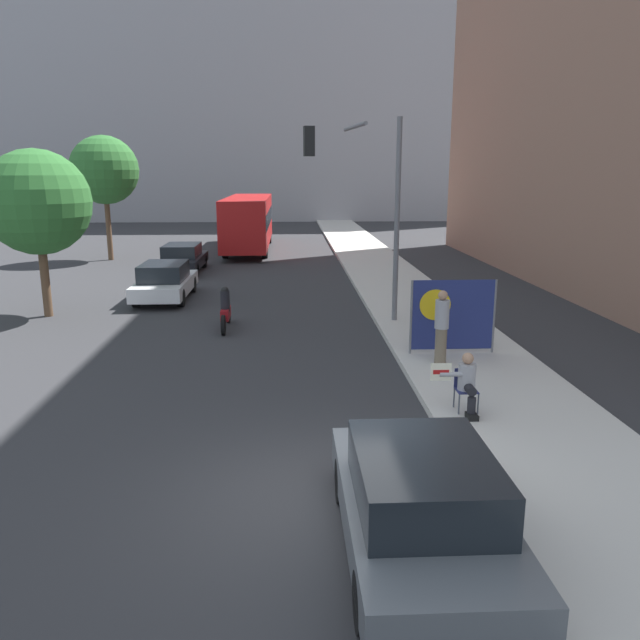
{
  "coord_description": "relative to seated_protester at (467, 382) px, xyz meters",
  "views": [
    {
      "loc": [
        -0.36,
        -8.3,
        4.68
      ],
      "look_at": [
        0.35,
        5.91,
        1.31
      ],
      "focal_mm": 35.0,
      "sensor_mm": 36.0,
      "label": 1
    }
  ],
  "objects": [
    {
      "name": "sidewalk_curb",
      "position": [
        1.05,
        12.1,
        -0.69
      ],
      "size": [
        3.45,
        90.0,
        0.16
      ],
      "primitive_type": "cube",
      "color": "beige",
      "rests_on": "ground_plane"
    },
    {
      "name": "motorcycle_on_road",
      "position": [
        -5.34,
        7.5,
        -0.21
      ],
      "size": [
        0.28,
        2.18,
        1.33
      ],
      "color": "maroon",
      "rests_on": "ground_plane"
    },
    {
      "name": "street_tree_near_curb",
      "position": [
        -11.44,
        9.54,
        2.97
      ],
      "size": [
        3.38,
        3.38,
        5.44
      ],
      "color": "brown",
      "rests_on": "ground_plane"
    },
    {
      "name": "seated_protester",
      "position": [
        0.0,
        0.0,
        0.0
      ],
      "size": [
        0.93,
        0.77,
        1.16
      ],
      "rotation": [
        0.0,
        0.0,
        0.13
      ],
      "color": "#474C56",
      "rests_on": "sidewalk_curb"
    },
    {
      "name": "building_backdrop_far",
      "position": [
        -5.02,
        56.24,
        15.52
      ],
      "size": [
        52.0,
        12.0,
        32.59
      ],
      "color": "#99999E",
      "rests_on": "ground_plane"
    },
    {
      "name": "city_bus_on_road",
      "position": [
        -5.83,
        27.58,
        1.09
      ],
      "size": [
        2.53,
        12.29,
        3.23
      ],
      "color": "red",
      "rests_on": "ground_plane"
    },
    {
      "name": "jogger_on_sidewalk",
      "position": [
        0.26,
        3.15,
        0.31
      ],
      "size": [
        0.34,
        0.34,
        1.8
      ],
      "rotation": [
        0.0,
        0.0,
        2.54
      ],
      "color": "#756651",
      "rests_on": "sidewalk_curb"
    },
    {
      "name": "protest_banner",
      "position": [
        0.74,
        4.02,
        0.39
      ],
      "size": [
        2.2,
        0.06,
        1.9
      ],
      "color": "slate",
      "rests_on": "sidewalk_curb"
    },
    {
      "name": "ground_plane",
      "position": [
        -3.02,
        -2.9,
        -0.77
      ],
      "size": [
        160.0,
        160.0,
        0.0
      ],
      "primitive_type": "plane",
      "color": "#303033"
    },
    {
      "name": "street_tree_midblock",
      "position": [
        -13.17,
        23.46,
        4.03
      ],
      "size": [
        3.61,
        3.61,
        6.62
      ],
      "color": "brown",
      "rests_on": "ground_plane"
    },
    {
      "name": "traffic_light_pole",
      "position": [
        -1.06,
        7.65,
        3.49
      ],
      "size": [
        2.92,
        2.69,
        6.12
      ],
      "color": "slate",
      "rests_on": "sidewalk_curb"
    },
    {
      "name": "car_on_road_nearest",
      "position": [
        -8.05,
        12.16,
        -0.07
      ],
      "size": [
        1.81,
        4.46,
        1.4
      ],
      "color": "white",
      "rests_on": "ground_plane"
    },
    {
      "name": "parked_car_curbside",
      "position": [
        -1.8,
        -4.34,
        -0.06
      ],
      "size": [
        1.87,
        4.24,
        1.43
      ],
      "color": "#565B60",
      "rests_on": "ground_plane"
    },
    {
      "name": "car_on_road_midblock",
      "position": [
        -8.49,
        18.86,
        -0.08
      ],
      "size": [
        1.84,
        4.73,
        1.36
      ],
      "color": "black",
      "rests_on": "ground_plane"
    }
  ]
}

